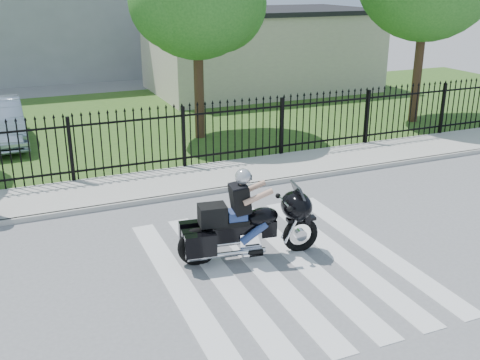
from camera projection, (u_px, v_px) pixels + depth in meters
name	position (u px, v px, depth m)	size (l,w,h in m)	color
ground	(283.00, 266.00, 10.47)	(120.00, 120.00, 0.00)	slate
crosswalk	(283.00, 265.00, 10.47)	(5.00, 5.50, 0.01)	silver
sidewalk	(196.00, 179.00, 14.77)	(40.00, 2.00, 0.12)	#ADAAA3
curb	(209.00, 192.00, 13.91)	(40.00, 0.12, 0.12)	#ADAAA3
grass_strip	(136.00, 122.00, 20.85)	(40.00, 12.00, 0.02)	#2C511B
iron_fence	(184.00, 139.00, 15.35)	(26.00, 0.04, 1.80)	black
building_low	(261.00, 52.00, 26.29)	(10.00, 6.00, 3.50)	beige
building_low_roof	(262.00, 11.00, 25.66)	(10.20, 6.20, 0.20)	black
motorcycle_rider	(246.00, 221.00, 10.52)	(2.77, 1.12, 1.84)	black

